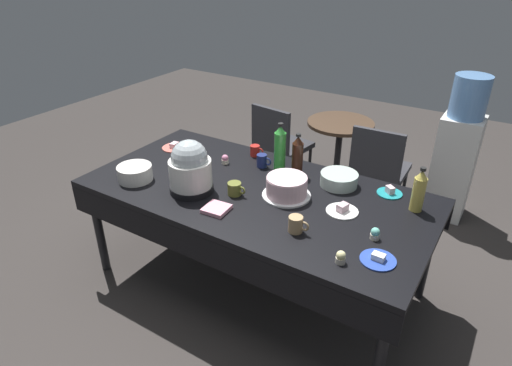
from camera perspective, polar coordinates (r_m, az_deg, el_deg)
ground at (r=3.23m, az=0.00°, el=-12.58°), size 9.00×9.00×0.00m
potluck_table at (r=2.83m, az=0.00°, el=-1.99°), size 2.20×1.10×0.75m
frosted_layer_cake at (r=2.70m, az=3.99°, el=-0.52°), size 0.30×0.30×0.13m
slow_cooker at (r=2.74m, az=-8.52°, el=1.89°), size 0.28×0.28×0.34m
glass_salad_bowl at (r=2.88m, az=10.68°, el=0.48°), size 0.24×0.24×0.08m
ceramic_snack_bowl at (r=3.00m, az=-15.40°, el=1.26°), size 0.23×0.23×0.10m
dessert_plate_white at (r=2.62m, az=11.10°, el=-3.44°), size 0.19×0.19×0.05m
dessert_plate_teal at (r=2.87m, az=16.91°, el=-1.14°), size 0.16×0.16×0.05m
dessert_plate_charcoal at (r=3.21m, az=-7.13°, el=3.18°), size 0.14×0.14×0.05m
dessert_plate_cobalt at (r=2.28m, az=15.52°, el=-9.47°), size 0.18×0.18×0.04m
dessert_plate_coral at (r=3.44m, az=-10.51°, el=4.62°), size 0.19×0.19×0.04m
cupcake_berry at (r=2.21m, az=10.92°, el=-9.42°), size 0.05×0.05×0.07m
cupcake_vanilla at (r=3.13m, az=-4.01°, el=3.06°), size 0.05×0.05×0.07m
cupcake_mint at (r=2.41m, az=15.16°, el=-6.36°), size 0.05×0.05×0.07m
soda_bottle_lime_soda at (r=2.98m, az=3.12°, el=4.44°), size 0.08×0.08×0.34m
soda_bottle_ginger_ale at (r=2.70m, az=20.33°, el=-0.96°), size 0.07×0.07×0.28m
soda_bottle_cola at (r=2.95m, az=5.39°, el=3.55°), size 0.08×0.08×0.29m
coffee_mug_olive at (r=2.73m, az=-2.76°, el=-0.75°), size 0.12×0.09×0.08m
coffee_mug_red at (r=3.24m, az=-0.08°, el=4.21°), size 0.11×0.07×0.08m
coffee_mug_navy at (r=3.07m, az=0.81°, el=2.90°), size 0.11×0.07×0.09m
coffee_mug_tan at (r=2.39m, az=5.21°, el=-5.34°), size 0.12×0.08×0.09m
paper_napkin_stack at (r=2.59m, az=-5.13°, el=-3.34°), size 0.15×0.15×0.02m
maroon_chair_left at (r=4.17m, az=2.93°, el=5.37°), size 0.50×0.50×0.85m
maroon_chair_right at (r=3.83m, az=15.56°, el=2.17°), size 0.45×0.45×0.85m
round_cafe_table at (r=4.15m, az=10.64°, el=4.92°), size 0.60×0.60×0.72m
water_cooler at (r=4.06m, az=24.52°, el=3.62°), size 0.32×0.32×1.24m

